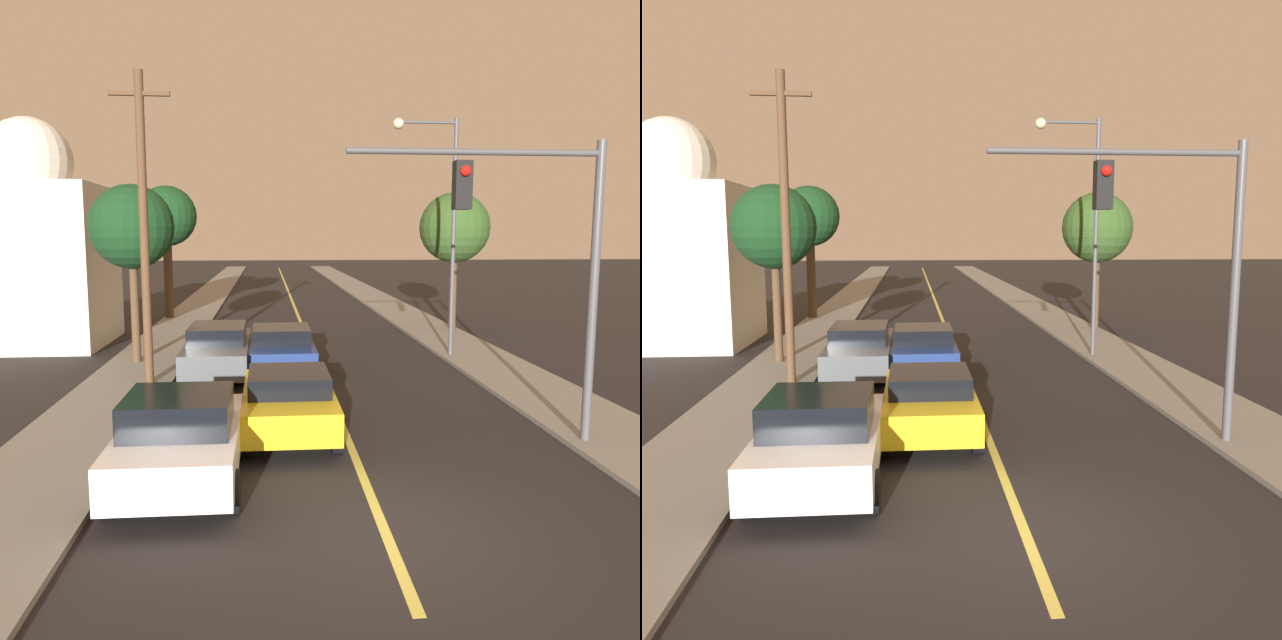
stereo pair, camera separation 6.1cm
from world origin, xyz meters
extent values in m
plane|color=black|center=(0.00, 0.00, 0.00)|extent=(200.00, 200.00, 0.00)
cube|color=black|center=(0.00, 36.00, 0.01)|extent=(8.64, 80.00, 0.01)
cube|color=#D1C14C|center=(0.00, 36.00, 0.01)|extent=(0.16, 76.00, 0.00)
cube|color=gray|center=(-5.57, 36.00, 0.06)|extent=(2.50, 80.00, 0.12)
cube|color=gray|center=(5.57, 36.00, 0.06)|extent=(2.50, 80.00, 0.12)
cube|color=gold|center=(-1.21, 4.56, 0.68)|extent=(1.87, 4.02, 0.63)
cube|color=black|center=(-1.21, 4.40, 1.21)|extent=(1.64, 1.81, 0.42)
cylinder|color=black|center=(-2.10, 5.80, 0.37)|extent=(0.22, 0.74, 0.74)
cylinder|color=black|center=(-0.32, 5.80, 0.37)|extent=(0.22, 0.74, 0.74)
cylinder|color=black|center=(-2.10, 3.31, 0.37)|extent=(0.22, 0.74, 0.74)
cylinder|color=black|center=(-0.32, 3.31, 0.37)|extent=(0.22, 0.74, 0.74)
cube|color=navy|center=(-1.21, 10.79, 0.65)|extent=(1.96, 4.31, 0.63)
cube|color=black|center=(-1.21, 10.62, 1.20)|extent=(1.72, 1.94, 0.47)
cylinder|color=black|center=(-2.14, 12.13, 0.33)|extent=(0.22, 0.67, 0.67)
cylinder|color=black|center=(-0.28, 12.13, 0.33)|extent=(0.22, 0.67, 0.67)
cylinder|color=black|center=(-2.14, 9.46, 0.33)|extent=(0.22, 0.67, 0.67)
cylinder|color=black|center=(-0.28, 9.46, 0.33)|extent=(0.22, 0.67, 0.67)
cube|color=white|center=(-3.11, 2.08, 0.69)|extent=(1.94, 3.98, 0.70)
cube|color=black|center=(-3.11, 1.92, 1.32)|extent=(1.71, 1.79, 0.56)
cylinder|color=black|center=(-4.03, 3.31, 0.34)|extent=(0.22, 0.68, 0.68)
cylinder|color=black|center=(-2.19, 3.31, 0.34)|extent=(0.22, 0.68, 0.68)
cylinder|color=black|center=(-4.03, 0.84, 0.34)|extent=(0.22, 0.68, 0.68)
cylinder|color=black|center=(-2.19, 0.84, 0.34)|extent=(0.22, 0.68, 0.68)
cube|color=#474C51|center=(-3.11, 10.59, 0.68)|extent=(1.85, 5.09, 0.73)
cube|color=black|center=(-3.11, 10.38, 1.29)|extent=(1.62, 2.29, 0.50)
cylinder|color=black|center=(-3.99, 12.16, 0.31)|extent=(0.22, 0.62, 0.62)
cylinder|color=black|center=(-2.23, 12.16, 0.31)|extent=(0.22, 0.62, 0.62)
cylinder|color=black|center=(-3.99, 9.01, 0.31)|extent=(0.22, 0.62, 0.62)
cylinder|color=black|center=(-2.23, 9.01, 0.31)|extent=(0.22, 0.62, 0.62)
cylinder|color=#47474C|center=(4.72, 3.39, 3.05)|extent=(0.18, 0.18, 5.87)
cylinder|color=#47474C|center=(2.28, 3.39, 5.74)|extent=(4.88, 0.12, 0.12)
cube|color=black|center=(2.04, 3.39, 5.13)|extent=(0.32, 0.28, 0.90)
sphere|color=red|center=(2.04, 3.21, 5.38)|extent=(0.20, 0.20, 0.20)
cylinder|color=#47474C|center=(4.67, 12.52, 4.08)|extent=(0.14, 0.14, 7.91)
cylinder|color=#47474C|center=(3.70, 12.52, 7.88)|extent=(1.95, 0.09, 0.09)
sphere|color=beige|center=(2.73, 12.52, 7.83)|extent=(0.36, 0.36, 0.36)
cylinder|color=#513823|center=(-4.92, 9.09, 4.31)|extent=(0.24, 0.24, 8.38)
cube|color=#513823|center=(-4.92, 9.09, 7.90)|extent=(1.60, 0.12, 0.12)
cylinder|color=#4C3823|center=(-5.89, 12.19, 1.83)|extent=(0.27, 0.27, 3.42)
sphere|color=#143819|center=(-5.89, 12.19, 4.48)|extent=(2.68, 2.68, 2.68)
cylinder|color=#4C3823|center=(-6.52, 23.40, 2.12)|extent=(0.43, 0.43, 4.00)
sphere|color=#143819|center=(-6.52, 23.40, 5.16)|extent=(2.97, 2.97, 2.97)
cylinder|color=#4C3823|center=(6.53, 18.47, 1.80)|extent=(0.32, 0.32, 3.36)
sphere|color=#2D4C1E|center=(6.53, 18.47, 4.54)|extent=(3.04, 3.04, 3.04)
cube|color=beige|center=(-10.48, 16.53, 3.04)|extent=(5.32, 5.32, 6.09)
sphere|color=beige|center=(-10.48, 16.53, 6.97)|extent=(3.21, 3.21, 3.21)
camera|label=1|loc=(-1.64, -8.24, 4.19)|focal=35.00mm
camera|label=2|loc=(-1.58, -8.25, 4.19)|focal=35.00mm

